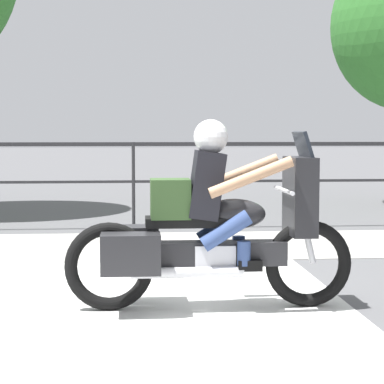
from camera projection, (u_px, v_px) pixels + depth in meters
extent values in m
plane|color=#565659|center=(137.00, 307.00, 6.39)|extent=(120.00, 120.00, 0.00)
cube|color=#A8A59E|center=(134.00, 246.00, 9.76)|extent=(44.00, 2.40, 0.01)
cube|color=silver|center=(130.00, 313.00, 6.18)|extent=(3.78, 6.00, 0.01)
cube|color=#232326|center=(133.00, 144.00, 11.32)|extent=(36.00, 0.04, 0.06)
cube|color=#232326|center=(133.00, 182.00, 11.36)|extent=(36.00, 0.03, 0.04)
cylinder|color=#232326|center=(133.00, 186.00, 11.37)|extent=(0.05, 0.05, 1.33)
torus|color=black|center=(308.00, 264.00, 6.38)|extent=(0.75, 0.11, 0.75)
torus|color=black|center=(109.00, 267.00, 6.24)|extent=(0.75, 0.11, 0.75)
cube|color=#232326|center=(210.00, 253.00, 6.30)|extent=(1.29, 0.22, 0.20)
cube|color=silver|center=(214.00, 259.00, 6.31)|extent=(0.34, 0.26, 0.26)
ellipsoid|color=#232326|center=(234.00, 214.00, 6.29)|extent=(0.54, 0.30, 0.26)
cube|color=black|center=(190.00, 222.00, 6.27)|extent=(0.75, 0.28, 0.08)
cube|color=#232326|center=(300.00, 196.00, 6.33)|extent=(0.20, 0.52, 0.66)
cube|color=#1E232B|center=(303.00, 145.00, 6.29)|extent=(0.10, 0.44, 0.24)
cylinder|color=silver|center=(284.00, 190.00, 6.31)|extent=(0.04, 0.70, 0.04)
cylinder|color=silver|center=(187.00, 273.00, 6.14)|extent=(0.93, 0.09, 0.09)
cube|color=#232326|center=(131.00, 254.00, 6.01)|extent=(0.48, 0.28, 0.32)
cube|color=#232326|center=(131.00, 245.00, 6.48)|extent=(0.48, 0.28, 0.32)
cylinder|color=silver|center=(305.00, 230.00, 6.35)|extent=(0.19, 0.06, 0.58)
cube|color=black|center=(206.00, 185.00, 6.25)|extent=(0.32, 0.36, 0.58)
sphere|color=tan|center=(211.00, 139.00, 6.22)|extent=(0.23, 0.23, 0.23)
sphere|color=silver|center=(211.00, 137.00, 6.22)|extent=(0.29, 0.29, 0.29)
cylinder|color=#33477A|center=(226.00, 231.00, 6.15)|extent=(0.44, 0.13, 0.34)
cylinder|color=#33477A|center=(244.00, 253.00, 6.17)|extent=(0.11, 0.11, 0.20)
cube|color=black|center=(250.00, 265.00, 6.19)|extent=(0.20, 0.10, 0.09)
cylinder|color=#33477A|center=(221.00, 226.00, 6.44)|extent=(0.44, 0.13, 0.34)
cylinder|color=#33477A|center=(239.00, 248.00, 6.47)|extent=(0.11, 0.11, 0.20)
cube|color=black|center=(244.00, 259.00, 6.48)|extent=(0.20, 0.10, 0.09)
cylinder|color=tan|center=(251.00, 177.00, 5.98)|extent=(0.69, 0.09, 0.34)
cylinder|color=tan|center=(240.00, 173.00, 6.57)|extent=(0.69, 0.09, 0.34)
cube|color=#2D4723|center=(170.00, 199.00, 6.24)|extent=(0.33, 0.31, 0.33)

